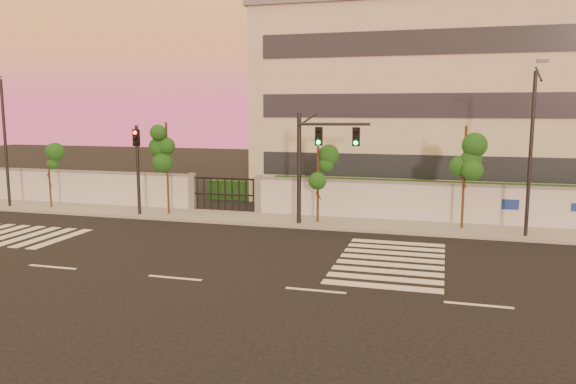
# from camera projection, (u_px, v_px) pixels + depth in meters

# --- Properties ---
(ground) EXTENTS (120.00, 120.00, 0.00)m
(ground) POSITION_uv_depth(u_px,v_px,m) (175.00, 278.00, 19.44)
(ground) COLOR black
(ground) RESTS_ON ground
(sidewalk) EXTENTS (60.00, 3.00, 0.15)m
(sidewalk) POSITION_uv_depth(u_px,v_px,m) (268.00, 219.00, 29.43)
(sidewalk) COLOR gray
(sidewalk) RESTS_ON ground
(perimeter_wall) EXTENTS (60.00, 0.36, 2.20)m
(perimeter_wall) POSITION_uv_depth(u_px,v_px,m) (278.00, 196.00, 30.68)
(perimeter_wall) COLOR silver
(perimeter_wall) RESTS_ON ground
(hedge_row) EXTENTS (41.00, 4.25, 1.80)m
(hedge_row) POSITION_uv_depth(u_px,v_px,m) (308.00, 194.00, 33.04)
(hedge_row) COLOR #103616
(hedge_row) RESTS_ON ground
(institutional_building) EXTENTS (24.40, 12.40, 12.25)m
(institutional_building) POSITION_uv_depth(u_px,v_px,m) (450.00, 104.00, 37.05)
(institutional_building) COLOR #BBB79E
(institutional_building) RESTS_ON ground
(distant_skyscraper) EXTENTS (16.00, 16.00, 118.00)m
(distant_skyscraper) POSITION_uv_depth(u_px,v_px,m) (306.00, 1.00, 294.35)
(distant_skyscraper) COLOR slate
(distant_skyscraper) RESTS_ON ground
(road_markings) EXTENTS (57.00, 7.62, 0.02)m
(road_markings) POSITION_uv_depth(u_px,v_px,m) (182.00, 249.00, 23.45)
(road_markings) COLOR silver
(road_markings) RESTS_ON ground
(street_tree_b) EXTENTS (1.36, 1.09, 3.75)m
(street_tree_b) POSITION_uv_depth(u_px,v_px,m) (49.00, 162.00, 32.31)
(street_tree_b) COLOR #382314
(street_tree_b) RESTS_ON ground
(street_tree_c) EXTENTS (1.52, 1.21, 5.11)m
(street_tree_c) POSITION_uv_depth(u_px,v_px,m) (167.00, 147.00, 30.17)
(street_tree_c) COLOR #382314
(street_tree_c) RESTS_ON ground
(street_tree_d) EXTENTS (1.54, 1.23, 3.97)m
(street_tree_d) POSITION_uv_depth(u_px,v_px,m) (319.00, 167.00, 28.02)
(street_tree_d) COLOR #382314
(street_tree_d) RESTS_ON ground
(street_tree_e) EXTENTS (1.56, 1.25, 5.04)m
(street_tree_e) POSITION_uv_depth(u_px,v_px,m) (466.00, 154.00, 26.40)
(street_tree_e) COLOR #382314
(street_tree_e) RESTS_ON ground
(traffic_signal_main) EXTENTS (3.55, 0.73, 5.64)m
(traffic_signal_main) POSITION_uv_depth(u_px,v_px,m) (313.00, 155.00, 27.39)
(traffic_signal_main) COLOR black
(traffic_signal_main) RESTS_ON ground
(traffic_signal_secondary) EXTENTS (0.38, 0.36, 4.95)m
(traffic_signal_secondary) POSITION_uv_depth(u_px,v_px,m) (137.00, 159.00, 30.03)
(traffic_signal_secondary) COLOR black
(traffic_signal_secondary) RESTS_ON ground
(streetlight_west) EXTENTS (0.47, 1.89, 7.85)m
(streetlight_west) POSITION_uv_depth(u_px,v_px,m) (3.00, 136.00, 32.31)
(streetlight_west) COLOR black
(streetlight_west) RESTS_ON ground
(streetlight_east) EXTENTS (0.47, 1.88, 7.80)m
(streetlight_east) POSITION_uv_depth(u_px,v_px,m) (532.00, 146.00, 24.54)
(streetlight_east) COLOR black
(streetlight_east) RESTS_ON ground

